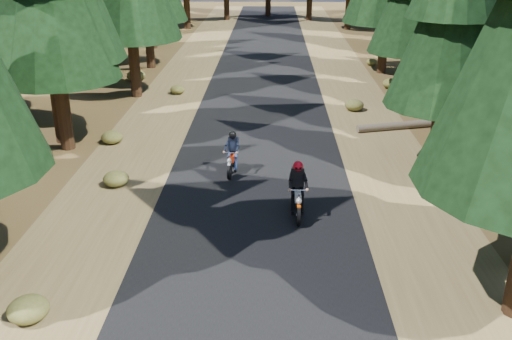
{
  "coord_description": "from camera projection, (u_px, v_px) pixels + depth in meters",
  "views": [
    {
      "loc": [
        0.43,
        -13.95,
        7.4
      ],
      "look_at": [
        0.0,
        1.5,
        1.1
      ],
      "focal_mm": 40.0,
      "sensor_mm": 36.0,
      "label": 1
    }
  ],
  "objects": [
    {
      "name": "understory_shrubs",
      "position": [
        281.0,
        133.0,
        22.49
      ],
      "size": [
        15.12,
        30.96,
        0.63
      ],
      "color": "#474C1E",
      "rests_on": "ground"
    },
    {
      "name": "rider_follow",
      "position": [
        232.0,
        160.0,
        19.16
      ],
      "size": [
        0.66,
        1.66,
        1.44
      ],
      "rotation": [
        0.0,
        0.0,
        3.03
      ],
      "color": "#9E240A",
      "rests_on": "road"
    },
    {
      "name": "shoulder_r",
      "position": [
        388.0,
        163.0,
        20.23
      ],
      "size": [
        3.2,
        100.0,
        0.01
      ],
      "primitive_type": "cube",
      "color": "brown",
      "rests_on": "ground"
    },
    {
      "name": "log_near",
      "position": [
        418.0,
        124.0,
        23.94
      ],
      "size": [
        5.37,
        1.81,
        0.32
      ],
      "primitive_type": "cylinder",
      "rotation": [
        0.0,
        1.57,
        0.28
      ],
      "color": "#4C4233",
      "rests_on": "ground"
    },
    {
      "name": "rider_lead",
      "position": [
        297.0,
        198.0,
        16.19
      ],
      "size": [
        0.56,
        1.81,
        1.6
      ],
      "rotation": [
        0.0,
        0.0,
        3.16
      ],
      "color": "silver",
      "rests_on": "road"
    },
    {
      "name": "road",
      "position": [
        259.0,
        161.0,
        20.35
      ],
      "size": [
        6.0,
        100.0,
        0.01
      ],
      "primitive_type": "cube",
      "color": "black",
      "rests_on": "ground"
    },
    {
      "name": "shoulder_l",
      "position": [
        131.0,
        160.0,
        20.47
      ],
      "size": [
        3.2,
        100.0,
        0.01
      ],
      "primitive_type": "cube",
      "color": "brown",
      "rests_on": "ground"
    },
    {
      "name": "ground",
      "position": [
        254.0,
        227.0,
        15.72
      ],
      "size": [
        120.0,
        120.0,
        0.0
      ],
      "primitive_type": "plane",
      "color": "#4B3B1B",
      "rests_on": "ground"
    }
  ]
}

